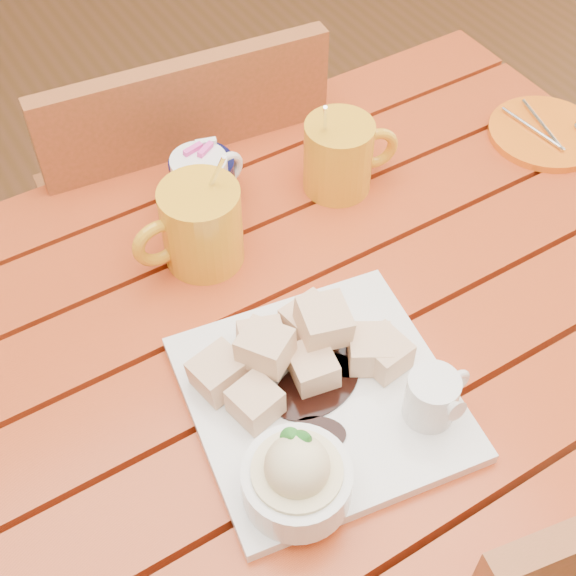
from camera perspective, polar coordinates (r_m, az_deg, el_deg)
ground at (r=1.61m, az=-0.38°, el=-19.74°), size 5.00×5.00×0.00m
table at (r=1.03m, az=-0.56°, el=-7.13°), size 1.20×0.79×0.75m
dessert_plate at (r=0.85m, az=2.04°, el=-8.47°), size 0.32×0.32×0.11m
coffee_mug_left at (r=0.99m, az=-6.33°, el=4.44°), size 0.14×0.10×0.17m
coffee_mug_right at (r=1.09m, az=3.75°, el=9.42°), size 0.13×0.09×0.16m
cream_pitcher at (r=1.06m, az=-6.07°, el=7.45°), size 0.11×0.09×0.09m
sugar_caddy at (r=1.08m, az=-6.07°, el=7.74°), size 0.09×0.09×0.09m
orange_saucer at (r=1.25m, az=17.90°, el=10.46°), size 0.17×0.17×0.02m
chair_far at (r=1.43m, az=-7.51°, el=4.68°), size 0.47×0.47×0.89m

